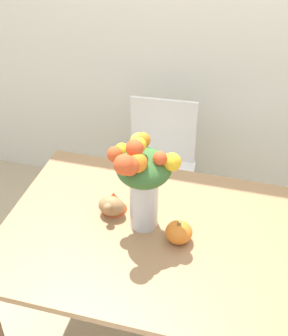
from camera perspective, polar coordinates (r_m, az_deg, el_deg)
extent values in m
cube|color=silver|center=(2.78, 8.57, 19.36)|extent=(8.00, 0.06, 2.70)
cube|color=#9E754C|center=(2.01, 1.82, -8.30)|extent=(1.34, 0.94, 0.03)
cylinder|color=#9E754C|center=(2.70, -9.02, -5.61)|extent=(0.06, 0.06, 0.72)
cylinder|color=silver|center=(1.95, 0.00, -4.07)|extent=(0.12, 0.12, 0.26)
cylinder|color=silver|center=(2.00, 0.00, -5.69)|extent=(0.10, 0.10, 0.11)
cylinder|color=#38662D|center=(1.93, 0.68, -3.49)|extent=(0.01, 0.01, 0.30)
cylinder|color=#38662D|center=(1.95, 0.38, -3.00)|extent=(0.01, 0.01, 0.30)
cylinder|color=#38662D|center=(1.95, -0.44, -3.02)|extent=(0.01, 0.01, 0.30)
cylinder|color=#38662D|center=(1.93, -0.66, -3.53)|extent=(0.01, 0.00, 0.30)
cylinder|color=#38662D|center=(1.91, 0.04, -3.83)|extent=(0.01, 0.00, 0.30)
ellipsoid|color=#38662D|center=(1.84, 0.00, 0.00)|extent=(0.22, 0.22, 0.13)
sphere|color=yellow|center=(1.80, 3.43, 0.74)|extent=(0.07, 0.07, 0.07)
sphere|color=#D64C23|center=(1.78, 1.98, 1.19)|extent=(0.06, 0.06, 0.06)
sphere|color=yellow|center=(1.89, -0.65, 3.27)|extent=(0.07, 0.07, 0.07)
sphere|color=yellow|center=(1.88, -2.69, 2.16)|extent=(0.06, 0.06, 0.06)
sphere|color=#D64C23|center=(1.76, -1.14, 2.44)|extent=(0.07, 0.07, 0.07)
sphere|color=yellow|center=(1.78, -0.61, 2.83)|extent=(0.06, 0.06, 0.06)
sphere|color=#D64C23|center=(1.72, -2.42, 0.41)|extent=(0.08, 0.08, 0.08)
sphere|color=#D64C23|center=(1.73, -1.82, 0.27)|extent=(0.08, 0.08, 0.08)
sphere|color=orange|center=(1.75, -0.80, 0.63)|extent=(0.08, 0.08, 0.08)
sphere|color=orange|center=(1.89, -0.16, 3.43)|extent=(0.06, 0.06, 0.06)
sphere|color=#D64C23|center=(1.87, -3.58, 1.68)|extent=(0.07, 0.07, 0.07)
ellipsoid|color=orange|center=(1.94, 4.26, -7.82)|extent=(0.11, 0.11, 0.09)
cylinder|color=brown|center=(1.91, 4.32, -6.79)|extent=(0.02, 0.02, 0.02)
ellipsoid|color=#A87A4C|center=(2.06, -3.99, -4.65)|extent=(0.12, 0.09, 0.09)
cone|color=#C64C23|center=(2.08, -3.71, -4.04)|extent=(0.12, 0.12, 0.10)
sphere|color=#A87A4C|center=(2.00, -4.46, -4.84)|extent=(0.04, 0.04, 0.04)
cube|color=white|center=(2.80, 1.59, -1.31)|extent=(0.45, 0.45, 0.02)
cylinder|color=white|center=(2.85, -2.47, -6.51)|extent=(0.04, 0.04, 0.43)
cylinder|color=white|center=(2.80, 4.36, -7.42)|extent=(0.04, 0.04, 0.43)
cylinder|color=white|center=(3.10, -1.03, -2.30)|extent=(0.04, 0.04, 0.43)
cylinder|color=white|center=(3.06, 5.22, -3.07)|extent=(0.04, 0.04, 0.43)
cube|color=white|center=(2.84, 2.37, 4.63)|extent=(0.40, 0.04, 0.42)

